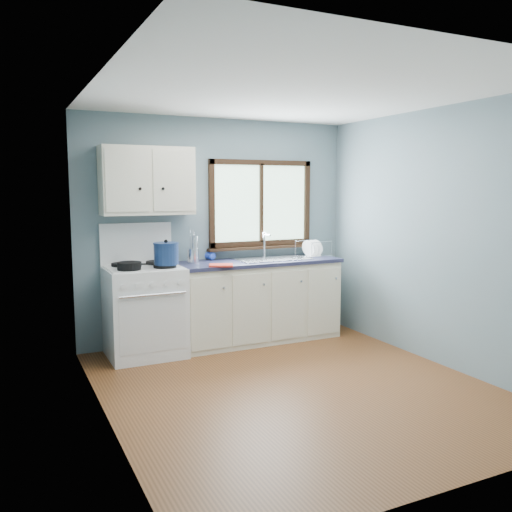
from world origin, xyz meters
name	(u,v)px	position (x,y,z in m)	size (l,w,h in m)	color
floor	(295,388)	(0.00, 0.00, -0.01)	(3.20, 3.60, 0.02)	brown
ceiling	(298,91)	(0.00, 0.00, 2.51)	(3.20, 3.60, 0.02)	white
wall_back	(218,230)	(0.00, 1.81, 1.25)	(3.20, 0.02, 2.50)	gray
wall_front	(463,276)	(0.00, -1.81, 1.25)	(3.20, 0.02, 2.50)	gray
wall_left	(102,255)	(-1.61, 0.00, 1.25)	(0.02, 3.60, 2.50)	gray
wall_right	(441,237)	(1.61, 0.00, 1.25)	(0.02, 3.60, 2.50)	gray
gas_range	(145,309)	(-0.95, 1.47, 0.49)	(0.76, 0.69, 1.36)	white
base_cabinets	(258,305)	(0.36, 1.49, 0.41)	(1.85, 0.60, 0.88)	beige
countertop	(258,262)	(0.36, 1.49, 0.90)	(1.89, 0.64, 0.04)	#1D1E37
sink	(272,265)	(0.54, 1.49, 0.86)	(0.84, 0.46, 0.44)	silver
window	(261,210)	(0.54, 1.77, 1.48)	(1.36, 0.10, 1.03)	#9EC6A8
upper_cabinets	(147,181)	(-0.85, 1.63, 1.80)	(0.95, 0.35, 0.70)	beige
skillet	(130,264)	(-1.12, 1.32, 0.98)	(0.38, 0.29, 0.05)	black
stockpot	(166,253)	(-0.75, 1.32, 1.07)	(0.34, 0.34, 0.25)	navy
utensil_crock	(193,256)	(-0.38, 1.58, 1.00)	(0.15, 0.15, 0.40)	silver
thermos	(195,249)	(-0.35, 1.60, 1.06)	(0.07, 0.07, 0.29)	silver
soap_bottle	(213,250)	(-0.10, 1.70, 1.04)	(0.09, 0.09, 0.24)	blue
dish_towel	(221,265)	(-0.19, 1.23, 0.93)	(0.25, 0.18, 0.02)	red
dish_rack	(313,252)	(1.12, 1.55, 0.97)	(0.44, 0.38, 0.19)	silver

